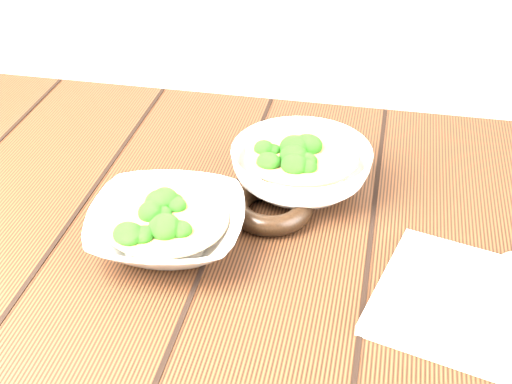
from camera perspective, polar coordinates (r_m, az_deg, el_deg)
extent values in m
cube|color=#331B0E|center=(0.95, -1.96, -4.46)|extent=(1.20, 0.80, 0.04)
cube|color=#331B0E|center=(1.61, -17.97, -4.83)|extent=(0.07, 0.07, 0.71)
imported|color=silver|center=(0.92, -7.12, -2.79)|extent=(0.22, 0.22, 0.05)
cylinder|color=#8E633F|center=(0.91, -7.18, -2.06)|extent=(0.16, 0.16, 0.00)
ellipsoid|color=#2B7C1B|center=(0.91, -5.95, -1.71)|extent=(0.03, 0.03, 0.03)
ellipsoid|color=#2B7C1B|center=(0.93, -5.92, -0.77)|extent=(0.03, 0.03, 0.03)
ellipsoid|color=#2B7C1B|center=(0.94, -7.82, -0.21)|extent=(0.03, 0.03, 0.03)
ellipsoid|color=#2B7C1B|center=(0.92, -8.54, -1.48)|extent=(0.03, 0.03, 0.03)
ellipsoid|color=#2B7C1B|center=(0.90, -9.35, -2.50)|extent=(0.03, 0.03, 0.03)
ellipsoid|color=#2B7C1B|center=(0.87, -7.96, -3.72)|extent=(0.03, 0.03, 0.03)
ellipsoid|color=#2B7C1B|center=(0.89, -6.10, -2.54)|extent=(0.03, 0.03, 0.03)
imported|color=silver|center=(1.02, 3.62, 1.89)|extent=(0.23, 0.23, 0.06)
cylinder|color=#8E633F|center=(1.00, 3.66, 2.91)|extent=(0.16, 0.16, 0.00)
ellipsoid|color=#2B7C1B|center=(1.00, 4.80, 3.26)|extent=(0.03, 0.03, 0.03)
ellipsoid|color=#2B7C1B|center=(1.02, 4.78, 3.94)|extent=(0.03, 0.03, 0.03)
ellipsoid|color=#2B7C1B|center=(1.04, 3.29, 4.52)|extent=(0.03, 0.03, 0.03)
ellipsoid|color=#2B7C1B|center=(1.01, 2.59, 3.65)|extent=(0.03, 0.03, 0.03)
ellipsoid|color=#2B7C1B|center=(1.00, 1.56, 3.10)|extent=(0.03, 0.03, 0.03)
ellipsoid|color=#2B7C1B|center=(0.97, 1.91, 2.01)|extent=(0.03, 0.03, 0.03)
ellipsoid|color=#2B7C1B|center=(0.98, 3.92, 2.36)|extent=(0.03, 0.03, 0.03)
ellipsoid|color=#2B7C1B|center=(0.98, 5.61, 2.41)|extent=(0.03, 0.03, 0.03)
torus|color=black|center=(0.97, 1.19, -1.18)|extent=(0.13, 0.13, 0.03)
cube|color=beige|center=(0.86, 17.80, -8.87)|extent=(0.28, 0.25, 0.01)
cylinder|color=#9D978A|center=(0.85, 16.93, -8.50)|extent=(0.08, 0.14, 0.01)
ellipsoid|color=#9D978A|center=(0.92, 19.58, -5.42)|extent=(0.06, 0.07, 0.01)
cylinder|color=#9D978A|center=(0.87, 19.52, -8.07)|extent=(0.07, 0.14, 0.01)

